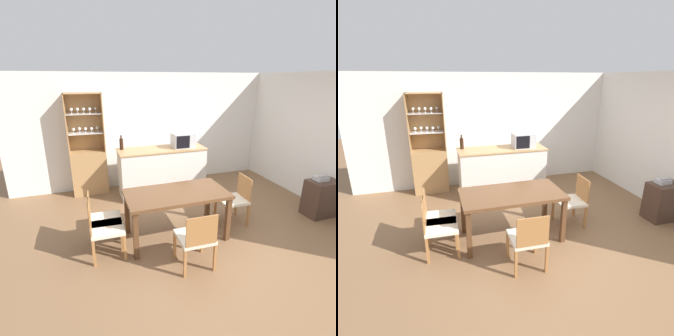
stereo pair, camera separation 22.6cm
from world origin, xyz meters
The scene contains 14 objects.
ground_plane centered at (0.00, 0.00, 0.00)m, with size 18.00×18.00×0.00m, color brown.
wall_back centered at (0.00, 2.63, 1.27)m, with size 6.80×0.06×2.55m.
wall_right centered at (2.58, 0.30, 1.27)m, with size 0.06×4.60×2.55m.
kitchen_counter centered at (-0.22, 1.89, 0.51)m, with size 1.86×0.65×1.01m.
display_cabinet centered at (-1.71, 2.41, 0.64)m, with size 0.73×0.40×2.15m.
dining_table centered at (-0.52, 0.18, 0.67)m, with size 1.56×0.81×0.77m.
dining_chair_head_near centered at (-0.52, -0.57, 0.44)m, with size 0.47×0.47×0.84m.
dining_chair_side_left_near centered at (-1.64, 0.06, 0.44)m, with size 0.47×0.47×0.84m.
dining_chair_side_right_far centered at (0.61, 0.30, 0.44)m, with size 0.48×0.48×0.84m.
dining_chair_side_left_far centered at (-1.64, 0.30, 0.44)m, with size 0.48×0.48×0.84m.
microwave centered at (0.25, 1.85, 1.16)m, with size 0.46×0.34×0.30m.
wine_bottle centered at (-1.04, 2.08, 1.13)m, with size 0.08×0.08×0.30m.
side_cabinet centered at (2.26, 0.00, 0.34)m, with size 0.57×0.38×0.67m.
telephone centered at (2.21, 0.05, 0.71)m, with size 0.23×0.17×0.11m.
Camera 2 is at (-1.58, -3.32, 2.41)m, focal length 28.00 mm.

